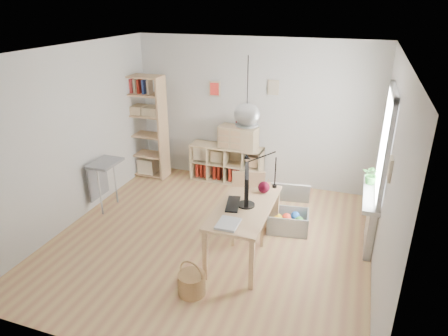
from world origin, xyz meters
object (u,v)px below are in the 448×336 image
(tall_bookshelf, at_px, (145,123))
(cube_shelf, at_px, (226,166))
(storage_chest, at_px, (289,216))
(drawer_chest, at_px, (238,137))
(monitor, at_px, (247,186))
(chair, at_px, (248,203))
(desk, at_px, (245,212))

(tall_bookshelf, bearing_deg, cube_shelf, 10.19)
(storage_chest, bearing_deg, drawer_chest, 124.82)
(cube_shelf, height_order, drawer_chest, drawer_chest)
(monitor, bearing_deg, cube_shelf, 99.24)
(storage_chest, bearing_deg, tall_bookshelf, 152.24)
(tall_bookshelf, bearing_deg, chair, -31.12)
(tall_bookshelf, bearing_deg, drawer_chest, 7.54)
(chair, height_order, monitor, monitor)
(drawer_chest, bearing_deg, monitor, -64.52)
(tall_bookshelf, distance_m, storage_chest, 3.36)
(storage_chest, relative_size, drawer_chest, 1.09)
(tall_bookshelf, xyz_separation_m, monitor, (2.60, -1.94, -0.05))
(chair, xyz_separation_m, drawer_chest, (-0.70, 1.76, 0.36))
(desk, height_order, drawer_chest, drawer_chest)
(desk, relative_size, drawer_chest, 2.11)
(cube_shelf, height_order, storage_chest, cube_shelf)
(tall_bookshelf, distance_m, drawer_chest, 1.84)
(cube_shelf, height_order, monitor, monitor)
(cube_shelf, relative_size, chair, 1.42)
(storage_chest, xyz_separation_m, monitor, (-0.45, -0.84, 0.83))
(monitor, relative_size, drawer_chest, 0.82)
(desk, distance_m, storage_chest, 1.06)
(cube_shelf, xyz_separation_m, tall_bookshelf, (-1.56, -0.28, 0.79))
(desk, distance_m, chair, 0.45)
(cube_shelf, relative_size, storage_chest, 1.82)
(chair, bearing_deg, tall_bookshelf, 133.22)
(chair, relative_size, storage_chest, 1.28)
(tall_bookshelf, distance_m, chair, 2.98)
(chair, relative_size, drawer_chest, 1.39)
(cube_shelf, xyz_separation_m, chair, (0.95, -1.80, 0.26))
(desk, height_order, monitor, monitor)
(cube_shelf, xyz_separation_m, storage_chest, (1.49, -1.38, -0.09))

